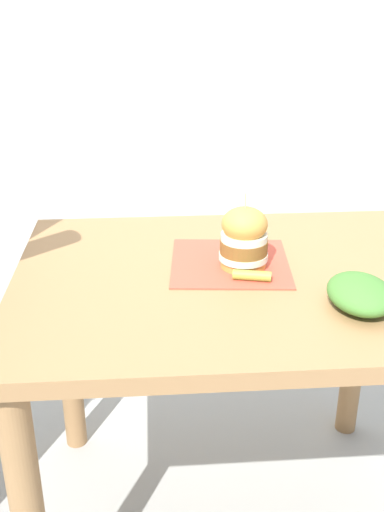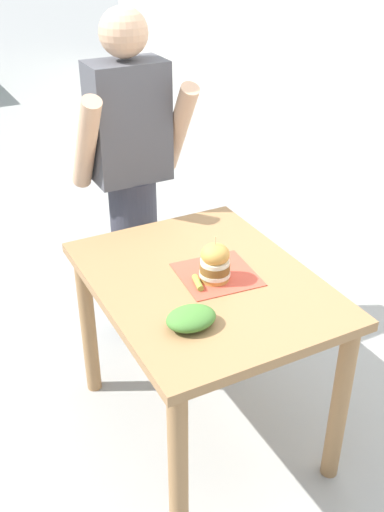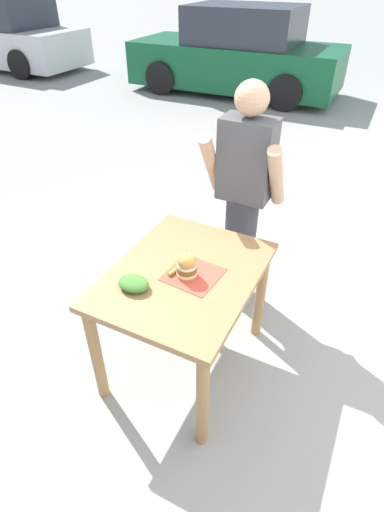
% 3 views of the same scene
% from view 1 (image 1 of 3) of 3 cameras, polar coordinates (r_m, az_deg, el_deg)
% --- Properties ---
extents(patio_table, '(0.82, 1.06, 0.79)m').
position_cam_1_polar(patio_table, '(1.52, 3.79, -6.38)').
color(patio_table, '#9E7247').
rests_on(patio_table, ground).
extents(serving_paper, '(0.32, 0.32, 0.00)m').
position_cam_1_polar(serving_paper, '(1.51, 3.66, -0.64)').
color(serving_paper, '#D64C38').
rests_on(serving_paper, patio_table).
extents(sandwich, '(0.12, 0.12, 0.19)m').
position_cam_1_polar(sandwich, '(1.45, 4.98, 1.73)').
color(sandwich, gold).
rests_on(sandwich, serving_paper).
extents(pickle_spear, '(0.04, 0.09, 0.02)m').
position_cam_1_polar(pickle_spear, '(1.41, 5.73, -1.86)').
color(pickle_spear, '#8EA83D').
rests_on(pickle_spear, serving_paper).
extents(side_salad, '(0.18, 0.14, 0.07)m').
position_cam_1_polar(side_salad, '(1.34, 15.75, -3.46)').
color(side_salad, '#477F33').
rests_on(side_salad, patio_table).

